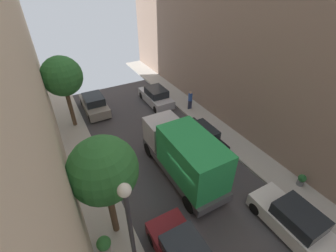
# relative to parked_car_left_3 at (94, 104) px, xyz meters

# --- Properties ---
(ground) EXTENTS (32.00, 32.00, 0.00)m
(ground) POSITION_rel_parked_car_left_3_xyz_m (2.70, -11.77, -0.72)
(ground) COLOR #423F42
(sidewalk_left) EXTENTS (2.00, 44.00, 0.15)m
(sidewalk_left) POSITION_rel_parked_car_left_3_xyz_m (-2.30, -11.77, -0.64)
(sidewalk_left) COLOR #B7B2A8
(sidewalk_left) RESTS_ON ground
(sidewalk_right) EXTENTS (2.00, 44.00, 0.15)m
(sidewalk_right) POSITION_rel_parked_car_left_3_xyz_m (7.70, -11.77, -0.64)
(sidewalk_right) COLOR #B7B2A8
(sidewalk_right) RESTS_ON ground
(parked_car_left_3) EXTENTS (1.78, 4.20, 1.57)m
(parked_car_left_3) POSITION_rel_parked_car_left_3_xyz_m (0.00, 0.00, 0.00)
(parked_car_left_3) COLOR gray
(parked_car_left_3) RESTS_ON ground
(parked_car_right_2) EXTENTS (1.78, 4.20, 1.57)m
(parked_car_right_2) POSITION_rel_parked_car_left_3_xyz_m (5.40, -16.03, 0.00)
(parked_car_right_2) COLOR white
(parked_car_right_2) RESTS_ON ground
(parked_car_right_3) EXTENTS (1.78, 4.20, 1.57)m
(parked_car_right_3) POSITION_rel_parked_car_left_3_xyz_m (5.40, -8.46, 0.00)
(parked_car_right_3) COLOR black
(parked_car_right_3) RESTS_ON ground
(parked_car_right_4) EXTENTS (1.78, 4.20, 1.57)m
(parked_car_right_4) POSITION_rel_parked_car_left_3_xyz_m (5.40, -1.35, 0.00)
(parked_car_right_4) COLOR silver
(parked_car_right_4) RESTS_ON ground
(delivery_truck) EXTENTS (2.26, 6.60, 3.38)m
(delivery_truck) POSITION_rel_parked_car_left_3_xyz_m (2.70, -10.44, 1.07)
(delivery_truck) COLOR #4C4C51
(delivery_truck) RESTS_ON ground
(pedestrian) EXTENTS (0.40, 0.36, 1.72)m
(pedestrian) POSITION_rel_parked_car_left_3_xyz_m (7.49, -3.92, 0.35)
(pedestrian) COLOR #2D334C
(pedestrian) RESTS_ON sidewalk_right
(street_tree_0) EXTENTS (2.86, 2.86, 5.57)m
(street_tree_0) POSITION_rel_parked_car_left_3_xyz_m (-2.04, -1.59, 3.54)
(street_tree_0) COLOR brown
(street_tree_0) RESTS_ON sidewalk_left
(street_tree_2) EXTENTS (2.78, 2.78, 5.42)m
(street_tree_2) POSITION_rel_parked_car_left_3_xyz_m (-2.05, -11.92, 3.43)
(street_tree_2) COLOR brown
(street_tree_2) RESTS_ON sidewalk_left
(potted_plant_2) EXTENTS (0.45, 0.45, 0.75)m
(potted_plant_2) POSITION_rel_parked_car_left_3_xyz_m (8.26, -14.44, -0.17)
(potted_plant_2) COLOR slate
(potted_plant_2) RESTS_ON sidewalk_right
(potted_plant_3) EXTENTS (0.63, 0.63, 0.91)m
(potted_plant_3) POSITION_rel_parked_car_left_3_xyz_m (-2.81, -12.69, -0.08)
(potted_plant_3) COLOR #B2A899
(potted_plant_3) RESTS_ON sidewalk_left
(lamp_post) EXTENTS (0.44, 0.44, 5.34)m
(lamp_post) POSITION_rel_parked_car_left_3_xyz_m (-1.90, -14.19, 2.96)
(lamp_post) COLOR #333338
(lamp_post) RESTS_ON sidewalk_left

